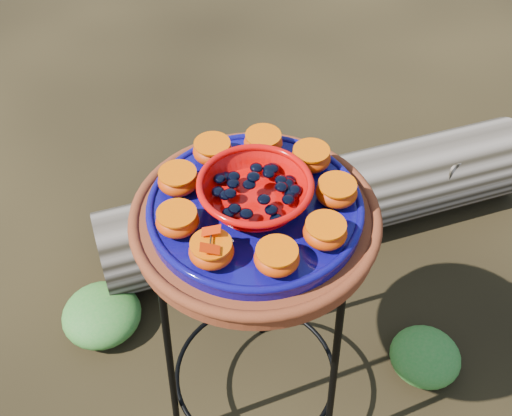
# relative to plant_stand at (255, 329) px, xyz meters

# --- Properties ---
(ground) EXTENTS (60.00, 60.00, 0.00)m
(ground) POSITION_rel_plant_stand_xyz_m (0.00, 0.00, -0.35)
(ground) COLOR black
(plant_stand) EXTENTS (0.44, 0.44, 0.70)m
(plant_stand) POSITION_rel_plant_stand_xyz_m (0.00, 0.00, 0.00)
(plant_stand) COLOR black
(plant_stand) RESTS_ON ground
(terracotta_saucer) EXTENTS (0.46, 0.46, 0.04)m
(terracotta_saucer) POSITION_rel_plant_stand_xyz_m (0.00, 0.00, 0.37)
(terracotta_saucer) COLOR #64250E
(terracotta_saucer) RESTS_ON plant_stand
(cobalt_plate) EXTENTS (0.40, 0.40, 0.03)m
(cobalt_plate) POSITION_rel_plant_stand_xyz_m (0.00, 0.00, 0.40)
(cobalt_plate) COLOR #040053
(cobalt_plate) RESTS_ON terracotta_saucer
(red_bowl) EXTENTS (0.20, 0.20, 0.05)m
(red_bowl) POSITION_rel_plant_stand_xyz_m (0.00, 0.00, 0.44)
(red_bowl) COLOR #C70705
(red_bowl) RESTS_ON cobalt_plate
(glass_gems) EXTENTS (0.15, 0.15, 0.03)m
(glass_gems) POSITION_rel_plant_stand_xyz_m (0.00, 0.00, 0.48)
(glass_gems) COLOR black
(glass_gems) RESTS_ON red_bowl
(orange_half_0) EXTENTS (0.08, 0.08, 0.04)m
(orange_half_0) POSITION_rel_plant_stand_xyz_m (-0.06, -0.13, 0.43)
(orange_half_0) COLOR #B71D00
(orange_half_0) RESTS_ON cobalt_plate
(orange_half_1) EXTENTS (0.08, 0.08, 0.04)m
(orange_half_1) POSITION_rel_plant_stand_xyz_m (0.05, -0.14, 0.43)
(orange_half_1) COLOR #B71D00
(orange_half_1) RESTS_ON cobalt_plate
(orange_half_2) EXTENTS (0.08, 0.08, 0.04)m
(orange_half_2) POSITION_rel_plant_stand_xyz_m (0.13, -0.08, 0.43)
(orange_half_2) COLOR #B71D00
(orange_half_2) RESTS_ON cobalt_plate
(orange_half_3) EXTENTS (0.08, 0.08, 0.04)m
(orange_half_3) POSITION_rel_plant_stand_xyz_m (0.15, 0.02, 0.43)
(orange_half_3) COLOR #B71D00
(orange_half_3) RESTS_ON cobalt_plate
(orange_half_4) EXTENTS (0.08, 0.08, 0.04)m
(orange_half_4) POSITION_rel_plant_stand_xyz_m (0.10, 0.11, 0.43)
(orange_half_4) COLOR #B71D00
(orange_half_4) RESTS_ON cobalt_plate
(orange_half_5) EXTENTS (0.08, 0.08, 0.04)m
(orange_half_5) POSITION_rel_plant_stand_xyz_m (0.00, 0.15, 0.43)
(orange_half_5) COLOR #B71D00
(orange_half_5) RESTS_ON cobalt_plate
(orange_half_6) EXTENTS (0.08, 0.08, 0.04)m
(orange_half_6) POSITION_rel_plant_stand_xyz_m (-0.09, 0.12, 0.43)
(orange_half_6) COLOR #B71D00
(orange_half_6) RESTS_ON cobalt_plate
(orange_half_7) EXTENTS (0.08, 0.08, 0.04)m
(orange_half_7) POSITION_rel_plant_stand_xyz_m (-0.15, 0.03, 0.43)
(orange_half_7) COLOR #B71D00
(orange_half_7) RESTS_ON cobalt_plate
(orange_half_8) EXTENTS (0.08, 0.08, 0.04)m
(orange_half_8) POSITION_rel_plant_stand_xyz_m (-0.13, -0.07, 0.43)
(orange_half_8) COLOR #B71D00
(orange_half_8) RESTS_ON cobalt_plate
(butterfly) EXTENTS (0.07, 0.05, 0.01)m
(butterfly) POSITION_rel_plant_stand_xyz_m (-0.06, -0.13, 0.46)
(butterfly) COLOR red
(butterfly) RESTS_ON orange_half_0
(driftwood_log) EXTENTS (1.44, 0.91, 0.26)m
(driftwood_log) POSITION_rel_plant_stand_xyz_m (0.15, 0.63, -0.22)
(driftwood_log) COLOR black
(driftwood_log) RESTS_ON ground
(foliage_left) EXTENTS (0.23, 0.23, 0.11)m
(foliage_left) POSITION_rel_plant_stand_xyz_m (-0.46, 0.20, -0.29)
(foliage_left) COLOR #246C20
(foliage_left) RESTS_ON ground
(foliage_right) EXTENTS (0.20, 0.20, 0.10)m
(foliage_right) POSITION_rel_plant_stand_xyz_m (0.46, 0.15, -0.30)
(foliage_right) COLOR #246C20
(foliage_right) RESTS_ON ground
(foliage_back) EXTENTS (0.33, 0.33, 0.16)m
(foliage_back) POSITION_rel_plant_stand_xyz_m (-0.11, 0.63, -0.27)
(foliage_back) COLOR #246C20
(foliage_back) RESTS_ON ground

